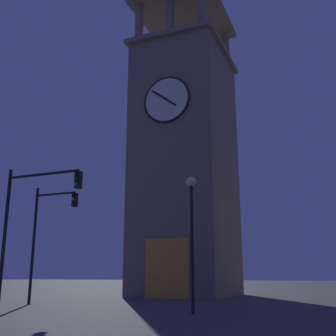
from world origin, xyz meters
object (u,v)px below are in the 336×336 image
(traffic_signal_mid, at_px, (46,227))
(street_lamp, at_px, (192,217))
(traffic_signal_near, at_px, (28,213))
(clocktower, at_px, (186,162))

(traffic_signal_mid, height_order, street_lamp, traffic_signal_mid)
(traffic_signal_near, height_order, street_lamp, traffic_signal_near)
(clocktower, xyz_separation_m, traffic_signal_near, (1.49, 16.37, -6.31))
(traffic_signal_near, bearing_deg, clocktower, -95.21)
(traffic_signal_mid, xyz_separation_m, street_lamp, (-9.21, 1.91, -0.19))
(clocktower, xyz_separation_m, traffic_signal_mid, (3.90, 12.09, -6.38))
(clocktower, distance_m, street_lamp, 16.35)
(clocktower, xyz_separation_m, street_lamp, (-5.31, 14.00, -6.57))
(traffic_signal_mid, bearing_deg, clocktower, -107.88)
(clocktower, distance_m, traffic_signal_mid, 14.21)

